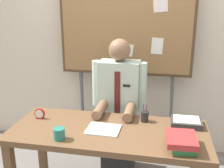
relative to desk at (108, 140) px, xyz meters
name	(u,v)px	position (x,y,z in m)	size (l,w,h in m)	color
back_wall	(128,39)	(0.00, 1.15, 0.70)	(6.40, 0.08, 2.70)	beige
desk	(108,140)	(0.00, 0.00, 0.00)	(1.66, 0.70, 0.75)	brown
person	(119,113)	(0.00, 0.54, 0.02)	(0.55, 0.56, 1.43)	#2D2D33
bulletin_board	(126,29)	(0.00, 0.94, 0.83)	(1.48, 0.09, 2.04)	#4C3823
book_stack	(182,141)	(0.59, -0.19, 0.15)	(0.22, 0.28, 0.10)	#337F47
open_notebook	(103,129)	(-0.04, -0.02, 0.10)	(0.27, 0.22, 0.01)	white
desk_clock	(40,114)	(-0.66, 0.10, 0.14)	(0.10, 0.04, 0.10)	maroon
coffee_mug	(59,134)	(-0.34, -0.24, 0.14)	(0.09, 0.09, 0.09)	#267266
pen_holder	(145,116)	(0.29, 0.22, 0.14)	(0.07, 0.07, 0.16)	#262626
paper_tray	(186,122)	(0.65, 0.21, 0.12)	(0.26, 0.20, 0.06)	#333338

